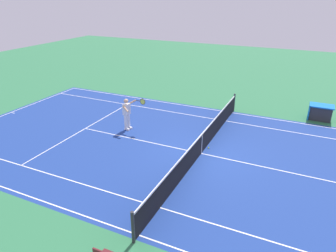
# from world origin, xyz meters

# --- Properties ---
(ground_plane) EXTENTS (60.00, 60.00, 0.00)m
(ground_plane) POSITION_xyz_m (0.00, 0.00, 0.00)
(ground_plane) COLOR #2D7247
(court_slab) EXTENTS (24.20, 11.40, 0.00)m
(court_slab) POSITION_xyz_m (0.00, 0.00, 0.00)
(court_slab) COLOR navy
(court_slab) RESTS_ON ground_plane
(court_line_markings) EXTENTS (23.85, 11.05, 0.01)m
(court_line_markings) POSITION_xyz_m (0.00, 0.00, 0.00)
(court_line_markings) COLOR white
(court_line_markings) RESTS_ON ground_plane
(tennis_net) EXTENTS (0.10, 11.70, 1.08)m
(tennis_net) POSITION_xyz_m (0.00, 0.00, 0.49)
(tennis_net) COLOR #2D2D33
(tennis_net) RESTS_ON ground_plane
(tennis_player_near) EXTENTS (1.10, 0.78, 1.70)m
(tennis_player_near) POSITION_xyz_m (4.33, -0.89, 0.93)
(tennis_player_near) COLOR white
(tennis_player_near) RESTS_ON ground_plane
(tennis_ball) EXTENTS (0.07, 0.07, 0.07)m
(tennis_ball) POSITION_xyz_m (-0.15, -0.60, 0.03)
(tennis_ball) COLOR #CCE01E
(tennis_ball) RESTS_ON ground_plane
(equipment_cart_tarped) EXTENTS (1.25, 0.84, 0.85)m
(equipment_cart_tarped) POSITION_xyz_m (-4.66, -6.52, 0.44)
(equipment_cart_tarped) COLOR #2D2D33
(equipment_cart_tarped) RESTS_ON ground_plane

